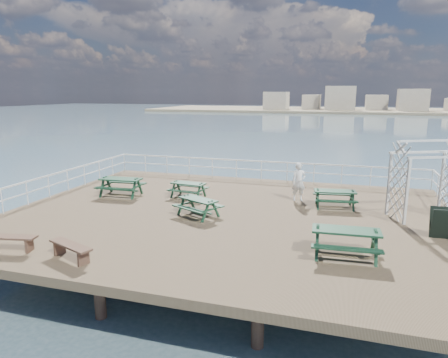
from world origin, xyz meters
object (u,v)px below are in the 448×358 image
trellis_arbor (425,184)px  picnic_table_c (335,195)px  flat_bench_near (71,248)px  person (299,182)px  picnic_table_a (121,183)px  flat_bench_far (10,240)px  picnic_table_b (188,187)px  picnic_table_d (198,203)px  picnic_table_e (346,237)px

trellis_arbor → picnic_table_c: bearing=146.2°
flat_bench_near → person: bearing=77.1°
picnic_table_c → flat_bench_near: picnic_table_c is taller
picnic_table_a → flat_bench_far: size_ratio=1.18×
picnic_table_b → trellis_arbor: bearing=4.6°
picnic_table_c → person: bearing=149.4°
trellis_arbor → person: trellis_arbor is taller
picnic_table_a → picnic_table_b: bearing=8.1°
flat_bench_far → picnic_table_a: bearing=81.4°
picnic_table_c → trellis_arbor: size_ratio=0.62×
flat_bench_near → person: size_ratio=0.98×
picnic_table_b → picnic_table_c: 6.74m
picnic_table_a → picnic_table_c: bearing=1.5°
flat_bench_far → trellis_arbor: bearing=18.8°
picnic_table_d → flat_bench_far: bearing=-104.9°
picnic_table_a → picnic_table_d: bearing=-26.2°
picnic_table_c → trellis_arbor: bearing=-17.6°
picnic_table_d → flat_bench_far: size_ratio=1.19×
picnic_table_a → person: bearing=7.0°
picnic_table_b → picnic_table_d: size_ratio=0.84×
picnic_table_e → trellis_arbor: bearing=55.6°
picnic_table_b → picnic_table_a: bearing=-161.9°
picnic_table_d → flat_bench_near: (-2.13, -5.16, -0.16)m
picnic_table_d → trellis_arbor: (8.64, 2.31, 0.87)m
picnic_table_d → flat_bench_near: size_ratio=1.22×
picnic_table_d → person: person is taller
picnic_table_a → person: size_ratio=1.18×
trellis_arbor → picnic_table_d: bearing=170.3°
picnic_table_e → trellis_arbor: (2.91, 4.83, 0.77)m
picnic_table_e → person: size_ratio=1.19×
flat_bench_far → trellis_arbor: size_ratio=0.56×
picnic_table_d → picnic_table_e: picnic_table_e is taller
picnic_table_d → person: (3.61, 3.52, 0.36)m
picnic_table_d → trellis_arbor: size_ratio=0.67×
picnic_table_c → picnic_table_d: picnic_table_c is taller
picnic_table_c → trellis_arbor: 3.54m
picnic_table_a → picnic_table_d: (4.72, -1.95, -0.09)m
trellis_arbor → picnic_table_a: bearing=156.9°
picnic_table_e → flat_bench_near: 8.30m
picnic_table_c → flat_bench_near: bearing=-141.1°
picnic_table_c → picnic_table_d: (-5.25, -2.86, -0.02)m
picnic_table_b → flat_bench_near: 7.81m
picnic_table_c → flat_bench_far: 12.55m
picnic_table_b → trellis_arbor: 10.17m
picnic_table_e → flat_bench_near: (-7.86, -2.64, -0.26)m
picnic_table_b → flat_bench_far: size_ratio=1.00×
picnic_table_c → trellis_arbor: (3.39, -0.54, 0.85)m
picnic_table_c → flat_bench_far: bearing=-148.8°
trellis_arbor → picnic_table_e: bearing=-145.7°
picnic_table_a → picnic_table_e: (10.45, -4.47, 0.01)m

